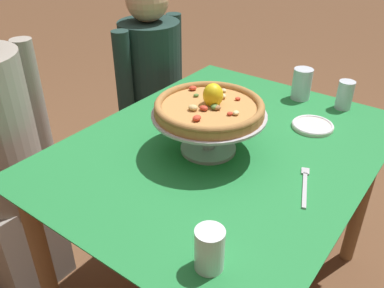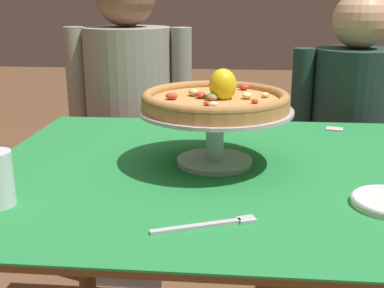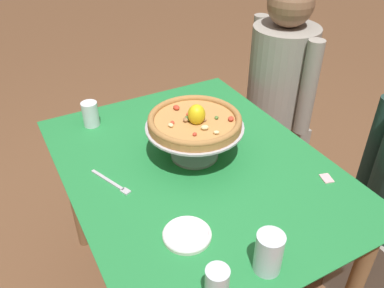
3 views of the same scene
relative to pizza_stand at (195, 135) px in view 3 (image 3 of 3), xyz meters
name	(u,v)px [view 3 (image 3 of 3)]	position (x,y,z in m)	size (l,w,h in m)	color
ground_plane	(195,285)	(0.06, -0.02, -0.84)	(14.00, 14.00, 0.00)	brown
dining_table	(196,186)	(0.06, -0.02, -0.20)	(1.22, 0.94, 0.75)	olive
pizza_stand	(195,135)	(0.00, 0.00, 0.00)	(0.37, 0.37, 0.14)	#B7B7C1
pizza	(195,120)	(0.00, 0.00, 0.07)	(0.35, 0.35, 0.10)	#BC8447
water_glass_side_right	(268,255)	(0.57, -0.08, -0.04)	(0.08, 0.08, 0.13)	silver
water_glass_front_right	(217,287)	(0.58, -0.25, -0.05)	(0.06, 0.06, 0.11)	silver
water_glass_front_left	(91,115)	(-0.41, -0.29, -0.05)	(0.07, 0.07, 0.11)	white
side_plate	(187,234)	(0.36, -0.22, -0.09)	(0.15, 0.15, 0.02)	silver
dinner_fork	(112,183)	(0.01, -0.34, -0.09)	(0.19, 0.09, 0.01)	#B7B7C1
sugar_packet	(327,178)	(0.36, 0.35, -0.09)	(0.05, 0.04, 0.01)	beige
diner_left	(277,102)	(-0.37, 0.72, -0.23)	(0.50, 0.34, 1.26)	gray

